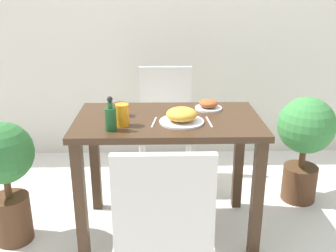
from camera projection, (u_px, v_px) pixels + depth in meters
The scene contains 14 objects.
ground_plane at pixel (168, 228), 2.51m from camera, with size 16.00×16.00×0.00m, color silver.
wall_back at pixel (164, 6), 3.23m from camera, with size 8.00×0.05×2.60m.
dining_table at pixel (168, 139), 2.30m from camera, with size 1.06×0.63×0.75m.
chair_near at pixel (163, 226), 1.67m from camera, with size 0.42×0.42×0.88m.
chair_far at pixel (166, 120), 2.99m from camera, with size 0.42×0.42×0.88m.
food_plate at pixel (182, 116), 2.16m from camera, with size 0.25×0.25×0.09m.
side_plate at pixel (208, 105), 2.40m from camera, with size 0.17×0.17×0.06m.
drink_cup at pixel (120, 109), 2.28m from camera, with size 0.07×0.07×0.08m.
juice_glass at pixel (122, 115), 2.11m from camera, with size 0.07×0.07×0.12m.
sauce_bottle at pixel (111, 118), 2.04m from camera, with size 0.06×0.06×0.19m.
fork_utensil at pixel (154, 122), 2.17m from camera, with size 0.03×0.17×0.00m.
spoon_utensil at pixel (209, 122), 2.18m from camera, with size 0.02×0.18×0.00m.
potted_plant_left at pixel (5, 170), 2.25m from camera, with size 0.35×0.35×0.75m.
potted_plant_right at pixel (305, 137), 2.69m from camera, with size 0.39×0.39×0.76m.
Camera 1 is at (-0.05, -2.14, 1.47)m, focal length 42.00 mm.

